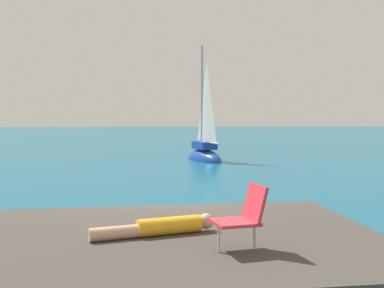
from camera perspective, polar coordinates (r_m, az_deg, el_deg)
name	(u,v)px	position (r m, az deg, el deg)	size (l,w,h in m)	color
ground_plane	(167,242)	(10.68, -2.85, -11.28)	(160.00, 160.00, 0.00)	#0F5675
shore_ledge	(142,276)	(6.96, -5.79, -14.92)	(6.58, 4.39, 1.09)	#423D38
boulder_seaward	(134,264)	(9.32, -6.66, -13.57)	(1.37, 1.10, 0.75)	#483E3D
boulder_inland	(281,263)	(9.42, 10.28, -13.41)	(1.36, 1.09, 0.75)	#464237
sailboat_near	(204,154)	(28.05, 1.45, -1.11)	(2.52, 3.96, 7.15)	#193D99
person_sunbather	(160,227)	(6.83, -3.69, -9.54)	(1.69, 0.76, 0.25)	gold
beach_chair	(244,214)	(6.08, 6.01, -8.06)	(0.70, 0.62, 0.80)	#E03342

